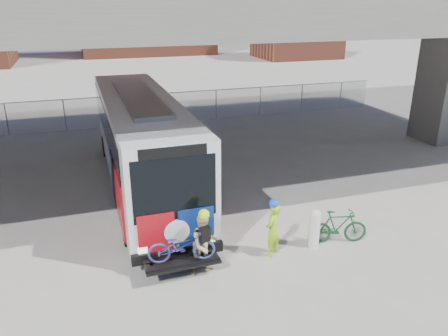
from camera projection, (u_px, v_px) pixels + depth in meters
name	position (u px, v px, depth m)	size (l,w,h in m)	color
ground	(211.00, 205.00, 15.87)	(160.00, 160.00, 0.00)	#9E9991
bus	(141.00, 135.00, 16.81)	(2.67, 12.99, 3.69)	silver
overpass	(179.00, 12.00, 17.09)	(40.00, 16.00, 7.95)	#605E59
chainlink_fence	(152.00, 101.00, 26.00)	(30.00, 0.06, 30.00)	gray
brick_buildings	(113.00, 15.00, 57.06)	(54.00, 22.00, 12.00)	brown
bollard	(315.00, 227.00, 12.94)	(0.32, 0.32, 1.24)	silver
cyclist_hivis	(273.00, 228.00, 12.46)	(0.70, 0.68, 1.78)	#A4E518
cyclist_tan	(204.00, 243.00, 11.65)	(0.98, 0.85, 1.88)	tan
bike_parked	(338.00, 227.00, 13.22)	(0.50, 1.79, 1.07)	#154424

